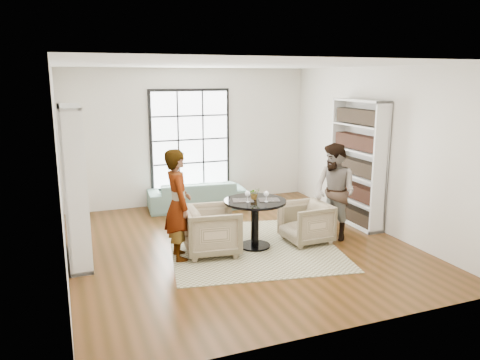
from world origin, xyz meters
name	(u,v)px	position (x,y,z in m)	size (l,w,h in m)	color
ground	(238,245)	(0.00, 0.00, 0.00)	(6.00, 6.00, 0.00)	#553014
room_shell	(227,167)	(0.00, 0.54, 1.26)	(6.00, 6.01, 6.00)	silver
rug	(253,247)	(0.20, -0.20, 0.01)	(2.73, 2.73, 0.01)	tan
pedestal_table	(255,213)	(0.22, -0.20, 0.59)	(1.03, 1.03, 0.82)	black
sofa	(197,195)	(-0.03, 2.45, 0.30)	(2.08, 0.81, 0.61)	#769E98
armchair_left	(212,230)	(-0.53, -0.21, 0.39)	(0.84, 0.86, 0.78)	tan
armchair_right	(306,223)	(1.14, -0.29, 0.35)	(0.75, 0.77, 0.70)	tan
person_left	(178,205)	(-1.08, -0.21, 0.87)	(0.64, 0.42, 1.75)	gray
person_right	(335,192)	(1.69, -0.29, 0.85)	(0.82, 0.64, 1.70)	gray
placemat_left	(243,200)	(0.03, -0.15, 0.82)	(0.34, 0.26, 0.01)	#292624
placemat_right	(269,200)	(0.44, -0.28, 0.82)	(0.34, 0.26, 0.01)	#292624
cutlery_left	(243,200)	(0.03, -0.15, 0.83)	(0.14, 0.22, 0.01)	silver
cutlery_right	(269,199)	(0.44, -0.28, 0.83)	(0.14, 0.22, 0.01)	silver
wine_glass_left	(248,194)	(0.06, -0.27, 0.95)	(0.09, 0.09, 0.19)	silver
wine_glass_right	(266,194)	(0.35, -0.36, 0.95)	(0.08, 0.08, 0.18)	silver
flower_centerpiece	(254,194)	(0.23, -0.15, 0.92)	(0.18, 0.16, 0.20)	gray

